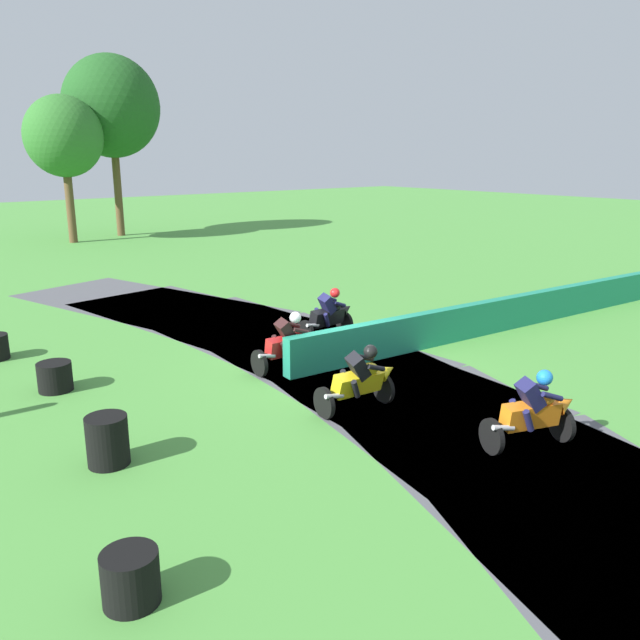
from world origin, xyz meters
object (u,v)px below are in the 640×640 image
Objects in this scene: motorcycle_fourth_black at (330,314)px; motorcycle_lead_orange at (535,411)px; motorcycle_chase_yellow at (362,379)px; tire_stack_near at (130,578)px; tire_stack_mid_b at (55,377)px; tire_stack_mid_a at (107,440)px; motorcycle_trailing_red at (290,342)px.

motorcycle_lead_orange is at bearing -102.22° from motorcycle_fourth_black.
motorcycle_chase_yellow is 2.69× the size of tire_stack_near.
tire_stack_near and tire_stack_mid_b have the same top height.
motorcycle_lead_orange is 6.89m from tire_stack_mid_a.
motorcycle_chase_yellow is 1.00× the size of motorcycle_trailing_red.
tire_stack_mid_b is at bearing 175.53° from motorcycle_fourth_black.
tire_stack_mid_a is at bearing -155.44° from motorcycle_fourth_black.
motorcycle_lead_orange is at bearing -81.90° from motorcycle_trailing_red.
motorcycle_trailing_red reaches higher than tire_stack_mid_b.
tire_stack_mid_a is at bearing 168.96° from motorcycle_chase_yellow.
tire_stack_near is (-5.57, -2.41, -0.34)m from motorcycle_chase_yellow.
motorcycle_lead_orange is 2.45× the size of tire_stack_mid_b.
motorcycle_lead_orange reaches higher than motorcycle_fourth_black.
motorcycle_lead_orange reaches higher than tire_stack_mid_a.
motorcycle_lead_orange is 3.17m from motorcycle_chase_yellow.
motorcycle_fourth_black reaches higher than motorcycle_chase_yellow.
motorcycle_fourth_black is 10.60m from tire_stack_near.
motorcycle_lead_orange is 1.00× the size of motorcycle_trailing_red.
motorcycle_trailing_red is 7.85m from tire_stack_near.
motorcycle_lead_orange is 6.76m from tire_stack_near.
motorcycle_trailing_red is at bearing 40.99° from tire_stack_near.
tire_stack_mid_b is (-4.54, 2.01, -0.35)m from motorcycle_trailing_red.
motorcycle_fourth_black reaches higher than tire_stack_mid_b.
motorcycle_trailing_red is 4.98m from tire_stack_mid_b.
tire_stack_mid_a reaches higher than tire_stack_near.
motorcycle_fourth_black reaches higher than tire_stack_near.
motorcycle_fourth_black is at bearing 31.99° from motorcycle_trailing_red.
tire_stack_mid_a is (-5.71, 3.84, -0.26)m from motorcycle_lead_orange.
tire_stack_mid_b is (-6.90, 0.54, -0.35)m from motorcycle_fourth_black.
tire_stack_near is (-8.28, -6.62, -0.35)m from motorcycle_fourth_black.
motorcycle_lead_orange is at bearing -68.69° from motorcycle_chase_yellow.
motorcycle_trailing_red is 2.78m from motorcycle_fourth_black.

